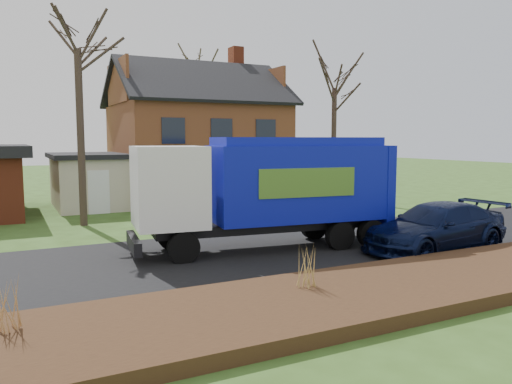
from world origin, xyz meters
name	(u,v)px	position (x,y,z in m)	size (l,w,h in m)	color
ground	(287,249)	(0.00, 0.00, 0.00)	(120.00, 120.00, 0.00)	#304918
road	(287,248)	(0.00, 0.00, 0.01)	(80.00, 7.00, 0.02)	black
mulch_verge	(401,287)	(0.00, -5.30, 0.15)	(80.00, 3.50, 0.30)	black
main_house	(189,131)	(1.49, 13.91, 4.03)	(12.95, 8.95, 9.26)	beige
garbage_truck	(271,185)	(-0.45, 0.27, 2.10)	(8.72, 3.27, 3.65)	black
silver_sedan	(203,211)	(-1.10, 4.82, 0.69)	(1.46, 4.18, 1.38)	#A1A3A8
navy_wagon	(436,227)	(4.14, -2.39, 0.77)	(2.15, 5.29, 1.53)	black
tree_front_west	(76,22)	(-5.33, 7.67, 8.26)	(3.37, 3.37, 10.03)	#3A2D23
tree_front_east	(335,70)	(9.40, 10.65, 7.63)	(3.38, 3.38, 9.38)	#3C2D24
tree_back	(197,56)	(5.09, 22.20, 9.74)	(3.69, 3.69, 11.69)	#403726
grass_clump_west	(4,305)	(-8.28, -4.63, 0.77)	(0.36, 0.29, 0.94)	#B0824E
grass_clump_mid	(307,266)	(-2.25, -4.75, 0.78)	(0.34, 0.28, 0.96)	tan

